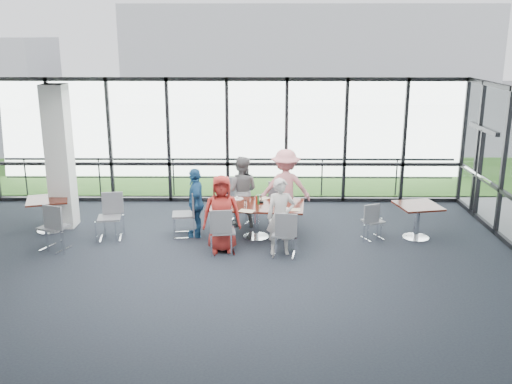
{
  "coord_description": "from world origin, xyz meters",
  "views": [
    {
      "loc": [
        0.84,
        -9.31,
        4.24
      ],
      "look_at": [
        0.75,
        1.95,
        1.1
      ],
      "focal_mm": 40.0,
      "sensor_mm": 36.0,
      "label": 1
    }
  ],
  "objects_px": {
    "side_table_left": "(48,204)",
    "chair_main_end": "(184,215)",
    "chair_spare_la": "(53,227)",
    "diner_end": "(196,203)",
    "main_table": "(256,209)",
    "side_table_right": "(418,210)",
    "chair_main_fl": "(240,201)",
    "structural_column": "(60,157)",
    "chair_main_nr": "(284,234)",
    "chair_spare_lb": "(109,218)",
    "diner_far_left": "(241,191)",
    "diner_near_right": "(281,217)",
    "chair_spare_r": "(373,221)",
    "chair_main_fr": "(279,205)",
    "diner_far_right": "(285,188)",
    "chair_main_nl": "(223,231)",
    "diner_near_left": "(222,214)"
  },
  "relations": [
    {
      "from": "chair_main_fl",
      "to": "chair_spare_r",
      "type": "distance_m",
      "value": 3.09
    },
    {
      "from": "chair_main_end",
      "to": "chair_spare_r",
      "type": "distance_m",
      "value": 4.05
    },
    {
      "from": "chair_main_fl",
      "to": "side_table_right",
      "type": "bearing_deg",
      "value": -179.08
    },
    {
      "from": "diner_end",
      "to": "chair_spare_lb",
      "type": "height_order",
      "value": "diner_end"
    },
    {
      "from": "chair_main_nr",
      "to": "chair_spare_lb",
      "type": "distance_m",
      "value": 3.77
    },
    {
      "from": "side_table_left",
      "to": "chair_main_nr",
      "type": "relative_size",
      "value": 1.18
    },
    {
      "from": "diner_near_left",
      "to": "diner_near_right",
      "type": "relative_size",
      "value": 1.02
    },
    {
      "from": "chair_main_fl",
      "to": "chair_main_end",
      "type": "distance_m",
      "value": 1.56
    },
    {
      "from": "structural_column",
      "to": "chair_spare_la",
      "type": "bearing_deg",
      "value": -79.48
    },
    {
      "from": "chair_spare_lb",
      "to": "diner_near_right",
      "type": "bearing_deg",
      "value": 158.16
    },
    {
      "from": "structural_column",
      "to": "chair_spare_r",
      "type": "bearing_deg",
      "value": -6.77
    },
    {
      "from": "chair_spare_r",
      "to": "diner_far_left",
      "type": "bearing_deg",
      "value": 137.9
    },
    {
      "from": "main_table",
      "to": "chair_main_fl",
      "type": "bearing_deg",
      "value": 114.17
    },
    {
      "from": "side_table_left",
      "to": "side_table_right",
      "type": "height_order",
      "value": "same"
    },
    {
      "from": "chair_spare_la",
      "to": "diner_end",
      "type": "bearing_deg",
      "value": 39.96
    },
    {
      "from": "diner_far_left",
      "to": "chair_main_fr",
      "type": "height_order",
      "value": "diner_far_left"
    },
    {
      "from": "main_table",
      "to": "side_table_left",
      "type": "relative_size",
      "value": 1.97
    },
    {
      "from": "structural_column",
      "to": "side_table_right",
      "type": "relative_size",
      "value": 3.18
    },
    {
      "from": "chair_spare_la",
      "to": "main_table",
      "type": "bearing_deg",
      "value": 33.38
    },
    {
      "from": "chair_main_fl",
      "to": "chair_main_fr",
      "type": "height_order",
      "value": "chair_main_fl"
    },
    {
      "from": "structural_column",
      "to": "diner_far_left",
      "type": "bearing_deg",
      "value": 1.7
    },
    {
      "from": "side_table_right",
      "to": "chair_main_fl",
      "type": "distance_m",
      "value": 3.96
    },
    {
      "from": "chair_main_nl",
      "to": "chair_spare_lb",
      "type": "height_order",
      "value": "chair_spare_lb"
    },
    {
      "from": "main_table",
      "to": "side_table_right",
      "type": "distance_m",
      "value": 3.43
    },
    {
      "from": "diner_far_left",
      "to": "chair_main_end",
      "type": "xyz_separation_m",
      "value": [
        -1.22,
        -0.78,
        -0.31
      ]
    },
    {
      "from": "diner_far_left",
      "to": "diner_near_right",
      "type": "bearing_deg",
      "value": 124.79
    },
    {
      "from": "side_table_right",
      "to": "chair_main_nr",
      "type": "bearing_deg",
      "value": -160.44
    },
    {
      "from": "structural_column",
      "to": "side_table_right",
      "type": "distance_m",
      "value": 7.88
    },
    {
      "from": "diner_near_left",
      "to": "chair_spare_lb",
      "type": "relative_size",
      "value": 1.64
    },
    {
      "from": "chair_main_end",
      "to": "chair_main_nl",
      "type": "bearing_deg",
      "value": 36.07
    },
    {
      "from": "diner_far_right",
      "to": "diner_end",
      "type": "relative_size",
      "value": 1.17
    },
    {
      "from": "diner_far_left",
      "to": "chair_spare_r",
      "type": "xyz_separation_m",
      "value": [
        2.83,
        -0.93,
        -0.4
      ]
    },
    {
      "from": "side_table_right",
      "to": "diner_end",
      "type": "relative_size",
      "value": 0.67
    },
    {
      "from": "diner_far_right",
      "to": "chair_main_fl",
      "type": "relative_size",
      "value": 1.82
    },
    {
      "from": "side_table_left",
      "to": "chair_main_end",
      "type": "bearing_deg",
      "value": -5.21
    },
    {
      "from": "chair_main_nr",
      "to": "chair_main_fl",
      "type": "relative_size",
      "value": 0.94
    },
    {
      "from": "diner_far_right",
      "to": "chair_main_nr",
      "type": "relative_size",
      "value": 1.94
    },
    {
      "from": "structural_column",
      "to": "diner_far_left",
      "type": "height_order",
      "value": "structural_column"
    },
    {
      "from": "chair_main_nl",
      "to": "chair_main_end",
      "type": "distance_m",
      "value": 1.34
    },
    {
      "from": "side_table_left",
      "to": "side_table_right",
      "type": "distance_m",
      "value": 8.01
    },
    {
      "from": "diner_far_right",
      "to": "chair_main_fr",
      "type": "distance_m",
      "value": 0.46
    },
    {
      "from": "chair_main_nl",
      "to": "chair_main_fr",
      "type": "distance_m",
      "value": 2.19
    },
    {
      "from": "diner_near_right",
      "to": "diner_far_right",
      "type": "xyz_separation_m",
      "value": [
        0.17,
        1.76,
        0.11
      ]
    },
    {
      "from": "chair_main_fl",
      "to": "diner_near_right",
      "type": "bearing_deg",
      "value": 130.61
    },
    {
      "from": "main_table",
      "to": "diner_near_right",
      "type": "distance_m",
      "value": 1.05
    },
    {
      "from": "side_table_right",
      "to": "diner_far_left",
      "type": "distance_m",
      "value": 3.88
    },
    {
      "from": "chair_main_nl",
      "to": "structural_column",
      "type": "bearing_deg",
      "value": 147.99
    },
    {
      "from": "chair_main_nr",
      "to": "main_table",
      "type": "bearing_deg",
      "value": 126.54
    },
    {
      "from": "chair_spare_r",
      "to": "structural_column",
      "type": "bearing_deg",
      "value": 149.35
    },
    {
      "from": "diner_far_right",
      "to": "chair_main_nr",
      "type": "xyz_separation_m",
      "value": [
        -0.1,
        -1.89,
        -0.43
      ]
    }
  ]
}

